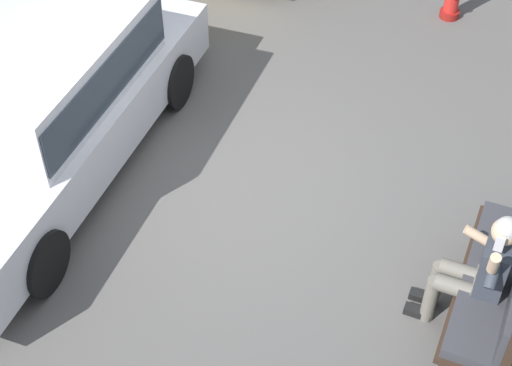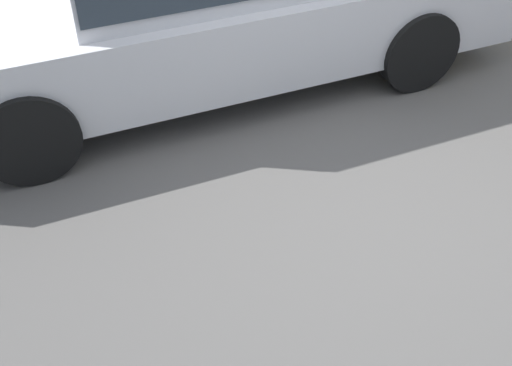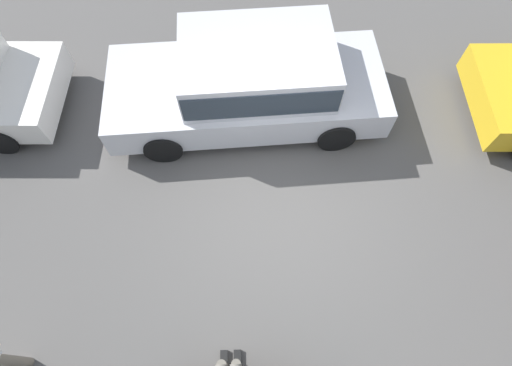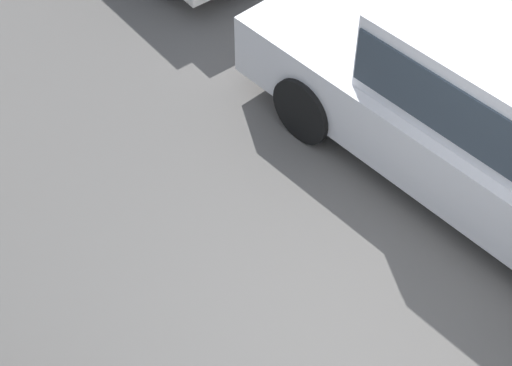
# 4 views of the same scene
# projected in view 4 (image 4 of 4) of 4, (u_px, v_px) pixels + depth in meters

# --- Properties ---
(ground_plane) EXTENTS (60.00, 60.00, 0.00)m
(ground_plane) POSITION_uv_depth(u_px,v_px,m) (380.00, 329.00, 5.76)
(ground_plane) COLOR #565451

